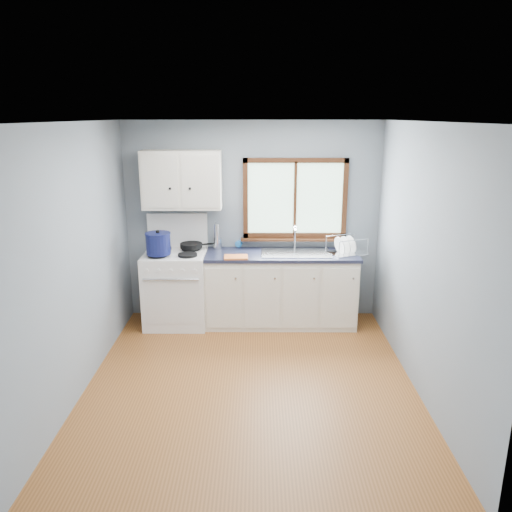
{
  "coord_description": "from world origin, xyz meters",
  "views": [
    {
      "loc": [
        0.07,
        -4.41,
        2.55
      ],
      "look_at": [
        0.05,
        0.9,
        1.05
      ],
      "focal_mm": 35.0,
      "sensor_mm": 36.0,
      "label": 1
    }
  ],
  "objects_px": {
    "sink": "(296,258)",
    "utensil_crock": "(217,243)",
    "dish_rack": "(346,249)",
    "skillet": "(191,245)",
    "base_cabinets": "(280,292)",
    "gas_range": "(176,286)",
    "stockpot": "(158,243)",
    "thermos": "(217,237)"
  },
  "relations": [
    {
      "from": "base_cabinets",
      "to": "gas_range",
      "type": "bearing_deg",
      "value": -179.18
    },
    {
      "from": "gas_range",
      "to": "thermos",
      "type": "relative_size",
      "value": 4.12
    },
    {
      "from": "thermos",
      "to": "dish_rack",
      "type": "distance_m",
      "value": 1.61
    },
    {
      "from": "gas_range",
      "to": "utensil_crock",
      "type": "bearing_deg",
      "value": 24.76
    },
    {
      "from": "utensil_crock",
      "to": "sink",
      "type": "bearing_deg",
      "value": -12.39
    },
    {
      "from": "gas_range",
      "to": "base_cabinets",
      "type": "bearing_deg",
      "value": 0.82
    },
    {
      "from": "dish_rack",
      "to": "base_cabinets",
      "type": "bearing_deg",
      "value": 155.31
    },
    {
      "from": "base_cabinets",
      "to": "sink",
      "type": "relative_size",
      "value": 2.2
    },
    {
      "from": "sink",
      "to": "skillet",
      "type": "distance_m",
      "value": 1.31
    },
    {
      "from": "gas_range",
      "to": "sink",
      "type": "xyz_separation_m",
      "value": [
        1.49,
        0.02,
        0.37
      ]
    },
    {
      "from": "base_cabinets",
      "to": "stockpot",
      "type": "relative_size",
      "value": 4.65
    },
    {
      "from": "skillet",
      "to": "thermos",
      "type": "xyz_separation_m",
      "value": [
        0.31,
        0.07,
        0.1
      ]
    },
    {
      "from": "gas_range",
      "to": "base_cabinets",
      "type": "xyz_separation_m",
      "value": [
        1.31,
        0.02,
        -0.08
      ]
    },
    {
      "from": "sink",
      "to": "thermos",
      "type": "distance_m",
      "value": 1.02
    },
    {
      "from": "gas_range",
      "to": "skillet",
      "type": "height_order",
      "value": "gas_range"
    },
    {
      "from": "base_cabinets",
      "to": "thermos",
      "type": "height_order",
      "value": "thermos"
    },
    {
      "from": "gas_range",
      "to": "stockpot",
      "type": "distance_m",
      "value": 0.64
    },
    {
      "from": "gas_range",
      "to": "skillet",
      "type": "relative_size",
      "value": 3.08
    },
    {
      "from": "stockpot",
      "to": "dish_rack",
      "type": "distance_m",
      "value": 2.27
    },
    {
      "from": "dish_rack",
      "to": "skillet",
      "type": "bearing_deg",
      "value": 152.84
    },
    {
      "from": "gas_range",
      "to": "sink",
      "type": "distance_m",
      "value": 1.53
    },
    {
      "from": "utensil_crock",
      "to": "thermos",
      "type": "relative_size",
      "value": 1.07
    },
    {
      "from": "base_cabinets",
      "to": "skillet",
      "type": "relative_size",
      "value": 4.19
    },
    {
      "from": "sink",
      "to": "skillet",
      "type": "bearing_deg",
      "value": 175.12
    },
    {
      "from": "base_cabinets",
      "to": "utensil_crock",
      "type": "xyz_separation_m",
      "value": [
        -0.8,
        0.21,
        0.58
      ]
    },
    {
      "from": "stockpot",
      "to": "dish_rack",
      "type": "bearing_deg",
      "value": 4.3
    },
    {
      "from": "sink",
      "to": "stockpot",
      "type": "relative_size",
      "value": 2.11
    },
    {
      "from": "stockpot",
      "to": "utensil_crock",
      "type": "bearing_deg",
      "value": 31.21
    },
    {
      "from": "thermos",
      "to": "gas_range",
      "type": "bearing_deg",
      "value": -158.45
    },
    {
      "from": "skillet",
      "to": "base_cabinets",
      "type": "bearing_deg",
      "value": -25.02
    },
    {
      "from": "sink",
      "to": "base_cabinets",
      "type": "bearing_deg",
      "value": 179.87
    },
    {
      "from": "gas_range",
      "to": "thermos",
      "type": "distance_m",
      "value": 0.8
    },
    {
      "from": "sink",
      "to": "utensil_crock",
      "type": "relative_size",
      "value": 2.39
    },
    {
      "from": "base_cabinets",
      "to": "sink",
      "type": "xyz_separation_m",
      "value": [
        0.18,
        -0.0,
        0.45
      ]
    },
    {
      "from": "base_cabinets",
      "to": "sink",
      "type": "bearing_deg",
      "value": -0.13
    },
    {
      "from": "base_cabinets",
      "to": "sink",
      "type": "distance_m",
      "value": 0.48
    },
    {
      "from": "base_cabinets",
      "to": "stockpot",
      "type": "height_order",
      "value": "stockpot"
    },
    {
      "from": "stockpot",
      "to": "thermos",
      "type": "distance_m",
      "value": 0.76
    },
    {
      "from": "gas_range",
      "to": "base_cabinets",
      "type": "distance_m",
      "value": 1.31
    },
    {
      "from": "base_cabinets",
      "to": "skillet",
      "type": "bearing_deg",
      "value": 174.35
    },
    {
      "from": "base_cabinets",
      "to": "sink",
      "type": "height_order",
      "value": "sink"
    },
    {
      "from": "sink",
      "to": "dish_rack",
      "type": "relative_size",
      "value": 1.63
    }
  ]
}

